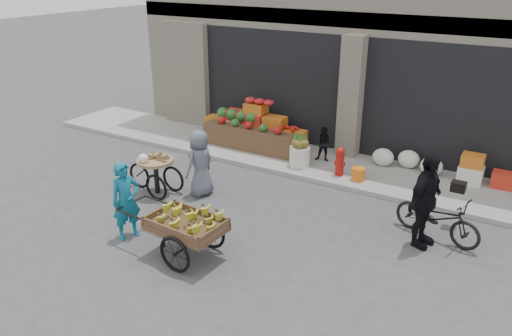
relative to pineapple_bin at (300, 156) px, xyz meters
The scene contains 15 objects.
ground 3.70m from the pineapple_bin, 78.23° to the right, with size 80.00×80.00×0.00m, color #424244.
sidewalk 0.95m from the pineapple_bin, 33.69° to the left, with size 18.00×2.20×0.12m, color gray.
building 5.41m from the pineapple_bin, 80.40° to the left, with size 14.00×6.45×7.00m.
fruit_display 1.92m from the pineapple_bin, 155.76° to the left, with size 3.10×1.12×1.24m.
pineapple_bin is the anchor object (origin of this frame).
fire_hydrant 1.11m from the pineapple_bin, ahead, with size 0.22×0.22×0.71m.
orange_bucket 1.61m from the pineapple_bin, ahead, with size 0.32×0.32×0.30m, color orange.
right_bay_goods 3.54m from the pineapple_bin, 18.10° to the left, with size 3.35×0.60×0.70m.
seated_person 0.75m from the pineapple_bin, 56.31° to the left, with size 0.45×0.35×0.93m, color black.
banana_cart 4.71m from the pineapple_bin, 90.00° to the right, with size 2.34×1.09×0.96m.
vendor_woman 4.92m from the pineapple_bin, 106.28° to the right, with size 0.56×0.37×1.54m, color #116683.
tricycle_cart 3.67m from the pineapple_bin, 127.17° to the right, with size 1.43×0.87×0.95m.
vendor_grey 2.81m from the pineapple_bin, 117.93° to the right, with size 0.75×0.49×1.54m, color slate.
bicycle 4.14m from the pineapple_bin, 24.68° to the right, with size 0.60×1.72×0.90m, color black.
cyclist 4.19m from the pineapple_bin, 30.86° to the right, with size 1.08×0.45×1.84m, color black.
Camera 1 is at (4.32, -7.14, 4.98)m, focal length 35.00 mm.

